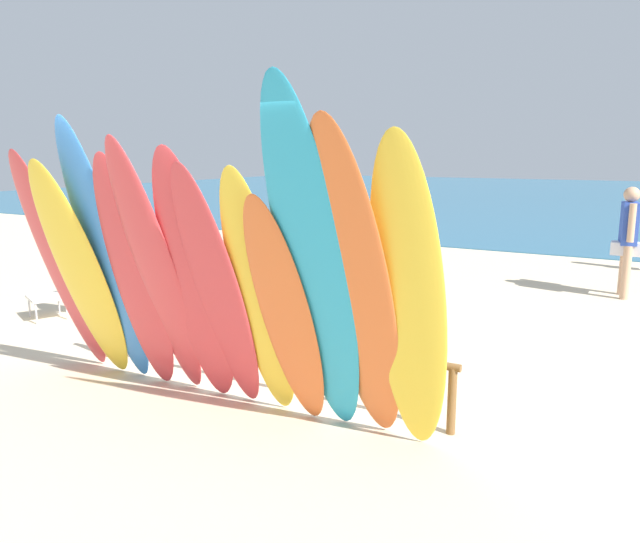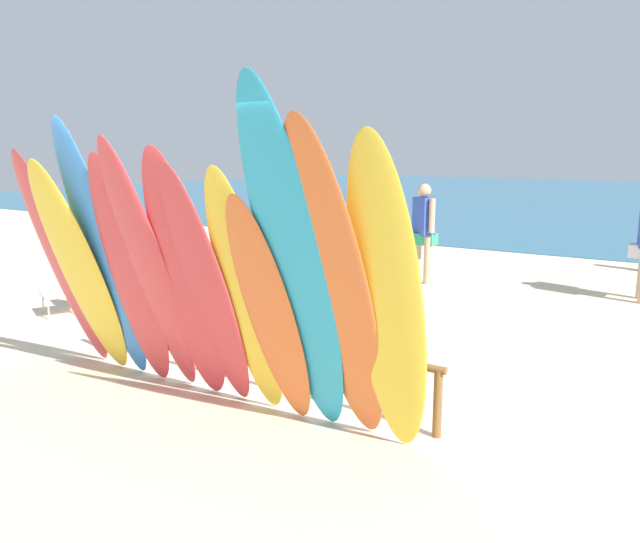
{
  "view_description": "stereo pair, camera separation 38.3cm",
  "coord_description": "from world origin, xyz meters",
  "px_view_note": "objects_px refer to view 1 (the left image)",
  "views": [
    {
      "loc": [
        3.27,
        -4.49,
        2.19
      ],
      "look_at": [
        0.0,
        1.33,
        0.9
      ],
      "focal_mm": 34.65,
      "sensor_mm": 36.0,
      "label": 1
    },
    {
      "loc": [
        3.6,
        -4.29,
        2.19
      ],
      "look_at": [
        0.0,
        1.33,
        0.9
      ],
      "focal_mm": 34.65,
      "sensor_mm": 36.0,
      "label": 2
    }
  ],
  "objects_px": {
    "surfboard_red_5": "(195,281)",
    "beach_chair_red": "(152,272)",
    "surfboard_rack": "(250,340)",
    "beachgoer_midbeach": "(410,225)",
    "surfboard_red_4": "(157,273)",
    "surfboard_yellow_7": "(260,298)",
    "beach_chair_blue": "(60,286)",
    "surfboard_red_0": "(61,265)",
    "beachgoer_by_water": "(295,220)",
    "surfboard_blue_2": "(106,258)",
    "surfboard_teal_9": "(315,272)",
    "surfboard_orange_8": "(286,316)",
    "surfboard_red_6": "(218,292)",
    "surfboard_orange_10": "(357,292)",
    "surfboard_yellow_1": "(82,274)",
    "surfboard_yellow_11": "(409,303)",
    "beachgoer_near_rack": "(628,234)",
    "surfboard_red_3": "(136,277)",
    "beach_chair_striped": "(129,289)"
  },
  "relations": [
    {
      "from": "beach_chair_blue",
      "to": "surfboard_red_0",
      "type": "bearing_deg",
      "value": -12.02
    },
    {
      "from": "beachgoer_midbeach",
      "to": "surfboard_red_5",
      "type": "bearing_deg",
      "value": -48.88
    },
    {
      "from": "surfboard_rack",
      "to": "surfboard_red_5",
      "type": "bearing_deg",
      "value": -101.22
    },
    {
      "from": "surfboard_rack",
      "to": "surfboard_teal_9",
      "type": "bearing_deg",
      "value": -33.72
    },
    {
      "from": "surfboard_yellow_1",
      "to": "surfboard_yellow_7",
      "type": "xyz_separation_m",
      "value": [
        1.94,
        0.1,
        -0.02
      ]
    },
    {
      "from": "surfboard_red_5",
      "to": "beach_chair_red",
      "type": "height_order",
      "value": "surfboard_red_5"
    },
    {
      "from": "surfboard_yellow_1",
      "to": "surfboard_yellow_11",
      "type": "distance_m",
      "value": 3.21
    },
    {
      "from": "surfboard_rack",
      "to": "surfboard_yellow_11",
      "type": "xyz_separation_m",
      "value": [
        1.79,
        -0.61,
        0.7
      ]
    },
    {
      "from": "surfboard_red_5",
      "to": "surfboard_red_6",
      "type": "bearing_deg",
      "value": -8.47
    },
    {
      "from": "surfboard_blue_2",
      "to": "beach_chair_red",
      "type": "distance_m",
      "value": 3.78
    },
    {
      "from": "beach_chair_blue",
      "to": "surfboard_rack",
      "type": "bearing_deg",
      "value": 11.69
    },
    {
      "from": "surfboard_rack",
      "to": "beachgoer_midbeach",
      "type": "xyz_separation_m",
      "value": [
        -0.54,
        5.44,
        0.49
      ]
    },
    {
      "from": "surfboard_red_6",
      "to": "surfboard_yellow_7",
      "type": "relative_size",
      "value": 1.02
    },
    {
      "from": "beachgoer_near_rack",
      "to": "surfboard_yellow_7",
      "type": "bearing_deg",
      "value": -29.02
    },
    {
      "from": "surfboard_yellow_7",
      "to": "surfboard_orange_10",
      "type": "bearing_deg",
      "value": -8.21
    },
    {
      "from": "surfboard_yellow_7",
      "to": "beach_chair_striped",
      "type": "xyz_separation_m",
      "value": [
        -3.32,
        1.76,
        -0.63
      ]
    },
    {
      "from": "surfboard_yellow_7",
      "to": "surfboard_red_0",
      "type": "bearing_deg",
      "value": 178.32
    },
    {
      "from": "surfboard_yellow_7",
      "to": "beach_chair_blue",
      "type": "relative_size",
      "value": 2.69
    },
    {
      "from": "surfboard_red_4",
      "to": "beachgoer_by_water",
      "type": "xyz_separation_m",
      "value": [
        -2.45,
        6.22,
        -0.25
      ]
    },
    {
      "from": "surfboard_red_4",
      "to": "surfboard_orange_10",
      "type": "xyz_separation_m",
      "value": [
        1.93,
        -0.04,
        0.05
      ]
    },
    {
      "from": "surfboard_red_5",
      "to": "surfboard_yellow_11",
      "type": "distance_m",
      "value": 1.91
    },
    {
      "from": "surfboard_rack",
      "to": "surfboard_red_0",
      "type": "bearing_deg",
      "value": -162.26
    },
    {
      "from": "surfboard_orange_10",
      "to": "beach_chair_red",
      "type": "xyz_separation_m",
      "value": [
        -4.84,
        2.91,
        -0.8
      ]
    },
    {
      "from": "beach_chair_blue",
      "to": "surfboard_orange_8",
      "type": "bearing_deg",
      "value": 6.51
    },
    {
      "from": "surfboard_yellow_7",
      "to": "surfboard_rack",
      "type": "bearing_deg",
      "value": 130.25
    },
    {
      "from": "surfboard_red_3",
      "to": "surfboard_orange_10",
      "type": "distance_m",
      "value": 2.23
    },
    {
      "from": "surfboard_red_6",
      "to": "surfboard_teal_9",
      "type": "distance_m",
      "value": 1.04
    },
    {
      "from": "surfboard_red_5",
      "to": "beach_chair_red",
      "type": "bearing_deg",
      "value": 134.67
    },
    {
      "from": "surfboard_red_0",
      "to": "beachgoer_by_water",
      "type": "height_order",
      "value": "surfboard_red_0"
    },
    {
      "from": "surfboard_blue_2",
      "to": "surfboard_yellow_11",
      "type": "distance_m",
      "value": 2.91
    },
    {
      "from": "surfboard_red_5",
      "to": "surfboard_yellow_7",
      "type": "relative_size",
      "value": 1.06
    },
    {
      "from": "surfboard_red_4",
      "to": "beach_chair_red",
      "type": "height_order",
      "value": "surfboard_red_4"
    },
    {
      "from": "surfboard_red_0",
      "to": "surfboard_yellow_1",
      "type": "xyz_separation_m",
      "value": [
        0.41,
        -0.09,
        -0.04
      ]
    },
    {
      "from": "surfboard_red_6",
      "to": "beach_chair_red",
      "type": "distance_m",
      "value": 4.6
    },
    {
      "from": "surfboard_red_5",
      "to": "surfboard_orange_8",
      "type": "bearing_deg",
      "value": -7.12
    },
    {
      "from": "beachgoer_by_water",
      "to": "surfboard_red_4",
      "type": "bearing_deg",
      "value": -61.98
    },
    {
      "from": "surfboard_blue_2",
      "to": "beachgoer_by_water",
      "type": "distance_m",
      "value": 6.5
    },
    {
      "from": "surfboard_red_4",
      "to": "surfboard_yellow_7",
      "type": "bearing_deg",
      "value": 5.77
    },
    {
      "from": "surfboard_rack",
      "to": "surfboard_red_0",
      "type": "relative_size",
      "value": 1.7
    },
    {
      "from": "beach_chair_red",
      "to": "surfboard_orange_10",
      "type": "bearing_deg",
      "value": -33.07
    },
    {
      "from": "surfboard_orange_8",
      "to": "beach_chair_red",
      "type": "xyz_separation_m",
      "value": [
        -4.22,
        2.87,
        -0.54
      ]
    },
    {
      "from": "surfboard_rack",
      "to": "surfboard_yellow_7",
      "type": "relative_size",
      "value": 1.8
    },
    {
      "from": "surfboard_teal_9",
      "to": "beachgoer_near_rack",
      "type": "relative_size",
      "value": 1.71
    },
    {
      "from": "surfboard_blue_2",
      "to": "beachgoer_midbeach",
      "type": "xyz_separation_m",
      "value": [
        0.58,
        6.08,
        -0.29
      ]
    },
    {
      "from": "surfboard_red_4",
      "to": "surfboard_teal_9",
      "type": "height_order",
      "value": "surfboard_teal_9"
    },
    {
      "from": "beachgoer_by_water",
      "to": "beach_chair_blue",
      "type": "relative_size",
      "value": 1.93
    },
    {
      "from": "surfboard_orange_8",
      "to": "surfboard_teal_9",
      "type": "bearing_deg",
      "value": -14.98
    },
    {
      "from": "surfboard_red_0",
      "to": "surfboard_yellow_1",
      "type": "bearing_deg",
      "value": -8.8
    },
    {
      "from": "surfboard_rack",
      "to": "beachgoer_near_rack",
      "type": "xyz_separation_m",
      "value": [
        2.79,
        5.91,
        0.49
      ]
    },
    {
      "from": "surfboard_red_5",
      "to": "beachgoer_by_water",
      "type": "height_order",
      "value": "surfboard_red_5"
    }
  ]
}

